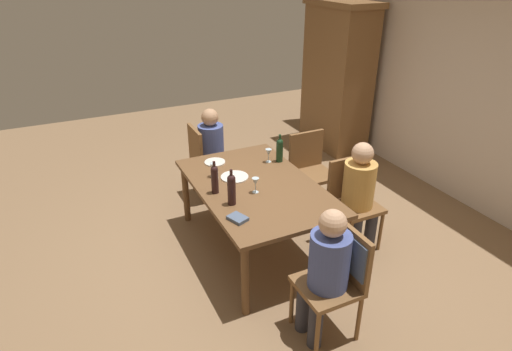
% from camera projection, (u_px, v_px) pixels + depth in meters
% --- Properties ---
extents(ground_plane, '(10.00, 10.00, 0.00)m').
position_uv_depth(ground_plane, '(256.00, 247.00, 4.53)').
color(ground_plane, '#846647').
extents(rear_room_partition, '(6.40, 0.12, 2.70)m').
position_uv_depth(rear_room_partition, '(471.00, 89.00, 4.98)').
color(rear_room_partition, beige).
rests_on(rear_room_partition, ground_plane).
extents(armoire_cabinet, '(1.18, 0.62, 2.18)m').
position_uv_depth(armoire_cabinet, '(337.00, 77.00, 6.52)').
color(armoire_cabinet, brown).
rests_on(armoire_cabinet, ground_plane).
extents(dining_table, '(1.76, 1.11, 0.74)m').
position_uv_depth(dining_table, '(256.00, 191.00, 4.23)').
color(dining_table, brown).
rests_on(dining_table, ground_plane).
extents(chair_right_end, '(0.44, 0.46, 0.92)m').
position_uv_depth(chair_right_end, '(342.00, 268.00, 3.30)').
color(chair_right_end, brown).
rests_on(chair_right_end, ground_plane).
extents(chair_left_end, '(0.44, 0.44, 0.92)m').
position_uv_depth(chair_left_end, '(205.00, 157.00, 5.27)').
color(chair_left_end, brown).
rests_on(chair_left_end, ground_plane).
extents(chair_far_right, '(0.44, 0.44, 0.92)m').
position_uv_depth(chair_far_right, '(352.00, 197.00, 4.40)').
color(chair_far_right, brown).
rests_on(chair_far_right, ground_plane).
extents(chair_far_left, '(0.44, 0.44, 0.92)m').
position_uv_depth(chair_far_left, '(310.00, 166.00, 5.04)').
color(chair_far_left, brown).
rests_on(chair_far_left, ground_plane).
extents(person_woman_host, '(0.31, 0.35, 1.14)m').
position_uv_depth(person_woman_host, '(326.00, 267.00, 3.21)').
color(person_woman_host, '#33333D').
rests_on(person_woman_host, ground_plane).
extents(person_man_bearded, '(0.31, 0.35, 1.13)m').
position_uv_depth(person_man_bearded, '(213.00, 146.00, 5.26)').
color(person_man_bearded, '#33333D').
rests_on(person_man_bearded, ground_plane).
extents(person_man_guest, '(0.36, 0.32, 1.16)m').
position_uv_depth(person_man_guest, '(360.00, 190.00, 4.25)').
color(person_man_guest, '#33333D').
rests_on(person_man_guest, ground_plane).
extents(wine_bottle_tall_green, '(0.07, 0.07, 0.34)m').
position_uv_depth(wine_bottle_tall_green, '(232.00, 189.00, 3.80)').
color(wine_bottle_tall_green, black).
rests_on(wine_bottle_tall_green, dining_table).
extents(wine_bottle_dark_red, '(0.07, 0.07, 0.32)m').
position_uv_depth(wine_bottle_dark_red, '(215.00, 178.00, 3.99)').
color(wine_bottle_dark_red, black).
rests_on(wine_bottle_dark_red, dining_table).
extents(wine_bottle_short_olive, '(0.07, 0.07, 0.31)m').
position_uv_depth(wine_bottle_short_olive, '(280.00, 149.00, 4.62)').
color(wine_bottle_short_olive, '#19381E').
rests_on(wine_bottle_short_olive, dining_table).
extents(wine_glass_near_left, '(0.07, 0.07, 0.15)m').
position_uv_depth(wine_glass_near_left, '(213.00, 167.00, 4.31)').
color(wine_glass_near_left, silver).
rests_on(wine_glass_near_left, dining_table).
extents(wine_glass_centre, '(0.07, 0.07, 0.15)m').
position_uv_depth(wine_glass_centre, '(268.00, 153.00, 4.62)').
color(wine_glass_centre, silver).
rests_on(wine_glass_centre, dining_table).
extents(wine_glass_near_right, '(0.07, 0.07, 0.15)m').
position_uv_depth(wine_glass_near_right, '(255.00, 182.00, 4.02)').
color(wine_glass_near_right, silver).
rests_on(wine_glass_near_right, dining_table).
extents(dinner_plate_host, '(0.28, 0.28, 0.01)m').
position_uv_depth(dinner_plate_host, '(235.00, 177.00, 4.33)').
color(dinner_plate_host, silver).
rests_on(dinner_plate_host, dining_table).
extents(dinner_plate_guest_left, '(0.22, 0.22, 0.01)m').
position_uv_depth(dinner_plate_guest_left, '(215.00, 162.00, 4.64)').
color(dinner_plate_guest_left, silver).
rests_on(dinner_plate_guest_left, dining_table).
extents(folded_napkin, '(0.19, 0.17, 0.03)m').
position_uv_depth(folded_napkin, '(238.00, 218.00, 3.63)').
color(folded_napkin, '#4C5B75').
rests_on(folded_napkin, dining_table).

